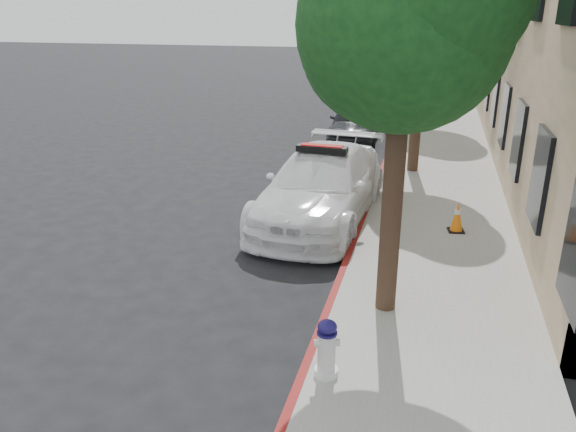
# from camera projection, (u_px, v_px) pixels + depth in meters

# --- Properties ---
(ground) EXTENTS (120.00, 120.00, 0.00)m
(ground) POSITION_uv_depth(u_px,v_px,m) (247.00, 246.00, 11.15)
(ground) COLOR black
(ground) RESTS_ON ground
(sidewalk) EXTENTS (3.20, 50.00, 0.15)m
(sidewalk) POSITION_uv_depth(u_px,v_px,m) (439.00, 143.00, 19.34)
(sidewalk) COLOR gray
(sidewalk) RESTS_ON ground
(curb_strip) EXTENTS (0.12, 50.00, 0.15)m
(curb_strip) POSITION_uv_depth(u_px,v_px,m) (394.00, 141.00, 19.70)
(curb_strip) COLOR maroon
(curb_strip) RESTS_ON ground
(tree_near) EXTENTS (2.92, 2.82, 5.62)m
(tree_near) POSITION_uv_depth(u_px,v_px,m) (407.00, 22.00, 7.14)
(tree_near) COLOR black
(tree_near) RESTS_ON sidewalk
(tree_mid) EXTENTS (2.77, 2.64, 5.43)m
(tree_mid) POSITION_uv_depth(u_px,v_px,m) (425.00, 20.00, 14.43)
(tree_mid) COLOR black
(tree_mid) RESTS_ON sidewalk
(tree_far) EXTENTS (3.10, 3.00, 5.81)m
(tree_far) POSITION_uv_depth(u_px,v_px,m) (432.00, 10.00, 21.61)
(tree_far) COLOR black
(tree_far) RESTS_ON sidewalk
(police_car) EXTENTS (2.50, 5.45, 1.69)m
(police_car) POSITION_uv_depth(u_px,v_px,m) (321.00, 186.00, 12.33)
(police_car) COLOR white
(police_car) RESTS_ON ground
(parked_car_mid) EXTENTS (1.89, 4.18, 1.39)m
(parked_car_mid) POSITION_uv_depth(u_px,v_px,m) (355.00, 121.00, 19.81)
(parked_car_mid) COLOR black
(parked_car_mid) RESTS_ON ground
(parked_car_far) EXTENTS (2.36, 5.20, 1.65)m
(parked_car_far) POSITION_uv_depth(u_px,v_px,m) (389.00, 90.00, 26.43)
(parked_car_far) COLOR #141633
(parked_car_far) RESTS_ON ground
(fire_hydrant) EXTENTS (0.33, 0.30, 0.77)m
(fire_hydrant) POSITION_uv_depth(u_px,v_px,m) (327.00, 349.00, 6.86)
(fire_hydrant) COLOR silver
(fire_hydrant) RESTS_ON sidewalk
(traffic_cone) EXTENTS (0.36, 0.36, 0.62)m
(traffic_cone) POSITION_uv_depth(u_px,v_px,m) (457.00, 217.00, 11.40)
(traffic_cone) COLOR black
(traffic_cone) RESTS_ON sidewalk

